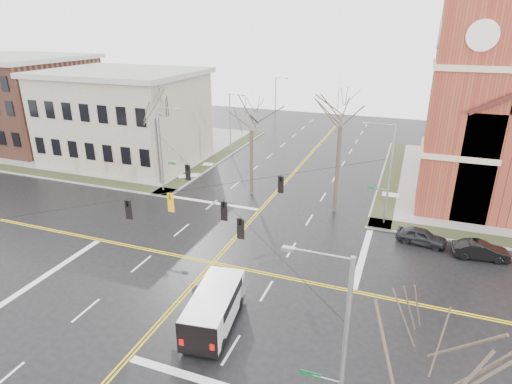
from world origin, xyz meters
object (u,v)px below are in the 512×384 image
(cargo_van, at_px, (215,305))
(tree_se, at_px, (422,379))
(streetlight_north_b, at_px, (276,98))
(tree_nw_far, at_px, (157,114))
(streetlight_north_a, at_px, (231,120))
(signal_pole_ne, at_px, (388,172))
(signal_pole_se, at_px, (340,349))
(tree_ne, at_px, (341,120))
(parked_car_b, at_px, (481,250))
(signal_pole_nw, at_px, (161,147))
(parked_car_a, at_px, (421,236))
(tree_nw_near, at_px, (251,126))

(cargo_van, height_order, tree_se, tree_se)
(streetlight_north_b, xyz_separation_m, tree_nw_far, (-2.08, -34.67, 3.51))
(streetlight_north_a, bearing_deg, tree_nw_far, -98.06)
(signal_pole_ne, bearing_deg, signal_pole_se, -90.00)
(tree_nw_far, relative_size, tree_ne, 0.90)
(signal_pole_se, distance_m, parked_car_b, 21.24)
(signal_pole_ne, xyz_separation_m, tree_ne, (-4.55, 1.28, 3.93))
(signal_pole_nw, xyz_separation_m, cargo_van, (14.55, -17.72, -3.62))
(signal_pole_nw, xyz_separation_m, tree_nw_far, (-1.41, 1.83, 3.03))
(signal_pole_se, bearing_deg, signal_pole_ne, 90.00)
(streetlight_north_a, bearing_deg, cargo_van, -67.91)
(signal_pole_ne, xyz_separation_m, streetlight_north_a, (-21.97, 16.50, -0.48))
(parked_car_a, bearing_deg, tree_se, -172.17)
(cargo_van, xyz_separation_m, tree_se, (10.92, -7.75, 5.44))
(signal_pole_ne, height_order, streetlight_north_b, signal_pole_ne)
(signal_pole_se, height_order, streetlight_north_b, signal_pole_se)
(signal_pole_se, distance_m, streetlight_north_b, 63.43)
(streetlight_north_b, bearing_deg, streetlight_north_a, -90.00)
(cargo_van, bearing_deg, parked_car_b, 34.07)
(signal_pole_se, bearing_deg, parked_car_b, 68.46)
(streetlight_north_a, height_order, parked_car_a, streetlight_north_a)
(signal_pole_nw, bearing_deg, tree_se, -44.99)
(streetlight_north_a, relative_size, streetlight_north_b, 1.00)
(streetlight_north_b, distance_m, tree_se, 66.79)
(parked_car_a, relative_size, tree_nw_near, 0.39)
(signal_pole_ne, bearing_deg, cargo_van, -114.54)
(signal_pole_ne, height_order, parked_car_a, signal_pole_ne)
(signal_pole_se, bearing_deg, signal_pole_nw, 134.55)
(streetlight_north_b, distance_m, parked_car_a, 46.86)
(signal_pole_ne, distance_m, parked_car_b, 9.48)
(signal_pole_ne, bearing_deg, tree_se, -83.66)
(tree_nw_near, bearing_deg, streetlight_north_b, 103.82)
(streetlight_north_a, height_order, tree_ne, tree_ne)
(signal_pole_se, bearing_deg, tree_se, -41.09)
(cargo_van, bearing_deg, tree_nw_near, 97.51)
(streetlight_north_a, bearing_deg, signal_pole_se, -60.91)
(signal_pole_se, height_order, cargo_van, signal_pole_se)
(streetlight_north_a, height_order, streetlight_north_b, same)
(streetlight_north_b, height_order, cargo_van, streetlight_north_b)
(signal_pole_ne, xyz_separation_m, cargo_van, (-8.09, -17.72, -3.62))
(cargo_van, height_order, tree_nw_far, tree_nw_far)
(tree_nw_near, bearing_deg, parked_car_a, -17.83)
(signal_pole_nw, relative_size, parked_car_b, 2.21)
(parked_car_a, bearing_deg, cargo_van, 151.76)
(signal_pole_nw, height_order, streetlight_north_b, signal_pole_nw)
(signal_pole_ne, relative_size, cargo_van, 1.45)
(streetlight_north_b, height_order, tree_ne, tree_ne)
(signal_pole_nw, bearing_deg, parked_car_b, -6.87)
(parked_car_a, bearing_deg, tree_nw_far, 89.64)
(signal_pole_ne, bearing_deg, tree_nw_near, 168.73)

